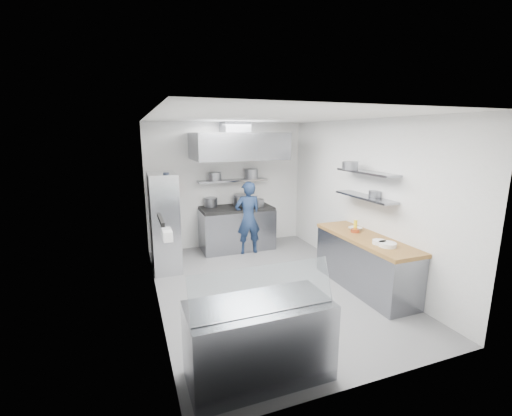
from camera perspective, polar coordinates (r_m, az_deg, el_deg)
name	(u,v)px	position (r m, az deg, el deg)	size (l,w,h in m)	color
floor	(268,287)	(5.99, 2.07, -12.95)	(5.00, 5.00, 0.00)	slate
ceiling	(270,117)	(5.42, 2.31, 14.91)	(5.00, 5.00, 0.00)	silver
wall_back	(227,185)	(7.86, -4.88, 3.83)	(3.60, 0.02, 2.80)	white
wall_front	(371,258)	(3.45, 18.55, -7.84)	(3.60, 0.02, 2.80)	white
wall_left	(154,215)	(5.13, -16.70, -1.20)	(5.00, 0.02, 2.80)	white
wall_right	(361,199)	(6.44, 17.14, 1.44)	(5.00, 0.02, 2.80)	white
gas_range	(237,229)	(7.72, -3.22, -3.53)	(1.60, 0.80, 0.90)	gray
cooktop	(237,208)	(7.60, -3.27, -0.05)	(1.57, 0.78, 0.06)	black
stock_pot_left	(211,202)	(7.69, -7.55, 1.00)	(0.29, 0.29, 0.20)	slate
stock_pot_mid	(241,200)	(7.76, -2.57, 1.35)	(0.34, 0.34, 0.24)	slate
stock_pot_right	(258,203)	(7.63, 0.40, 0.87)	(0.26, 0.26, 0.16)	slate
over_range_shelf	(233,181)	(7.72, -3.85, 4.59)	(1.60, 0.30, 0.04)	gray
shelf_pot_a	(215,176)	(7.60, -6.86, 5.24)	(0.27, 0.27, 0.18)	slate
shelf_pot_b	(251,174)	(7.88, -0.77, 5.72)	(0.30, 0.30, 0.22)	slate
extractor_hood	(238,146)	(7.26, -2.98, 10.29)	(1.90, 1.15, 0.55)	gray
hood_duct	(235,127)	(7.47, -3.55, 13.26)	(0.55, 0.55, 0.24)	slate
red_firebox	(171,188)	(7.56, -13.92, 3.33)	(0.22, 0.10, 0.26)	red
chef	(248,218)	(7.33, -1.37, -1.64)	(0.57, 0.38, 1.57)	#172847
wire_rack	(164,222)	(6.68, -15.07, -2.24)	(0.50, 0.90, 1.85)	silver
rack_bin_a	(168,236)	(6.18, -14.48, -4.57)	(0.16, 0.20, 0.18)	white
rack_bin_b	(163,203)	(6.57, -15.23, 0.88)	(0.15, 0.19, 0.17)	yellow
rack_jar	(166,178)	(6.18, -14.72, 4.90)	(0.10, 0.10, 0.18)	black
knife_strip	(161,220)	(4.22, -15.59, -1.88)	(0.04, 0.55, 0.05)	black
prep_counter_base	(364,264)	(6.05, 17.59, -8.93)	(0.62, 2.00, 0.84)	gray
prep_counter_top	(366,238)	(5.91, 17.88, -4.85)	(0.65, 2.04, 0.06)	olive
plate_stack_a	(388,245)	(5.50, 21.07, -5.71)	(0.26, 0.26, 0.06)	white
plate_stack_b	(379,242)	(5.57, 19.83, -5.37)	(0.20, 0.20, 0.06)	white
copper_pan	(355,231)	(6.10, 16.18, -3.63)	(0.15, 0.15, 0.06)	#CE5F3A
squeeze_bottle	(355,225)	(6.21, 16.24, -2.77)	(0.06, 0.06, 0.18)	yellow
mixing_bowl	(355,229)	(6.22, 16.20, -3.34)	(0.22, 0.22, 0.05)	white
wall_shelf_lower	(365,197)	(6.09, 17.71, 1.76)	(0.30, 1.30, 0.04)	gray
wall_shelf_upper	(367,172)	(6.03, 17.97, 5.69)	(0.30, 1.30, 0.04)	gray
shelf_pot_c	(375,194)	(6.03, 19.21, 2.24)	(0.20, 0.20, 0.10)	slate
shelf_pot_d	(350,166)	(6.18, 15.41, 6.83)	(0.27, 0.27, 0.14)	slate
display_case	(259,341)	(3.85, 0.51, -21.25)	(1.50, 0.70, 0.85)	gray
display_glass	(264,289)	(3.43, 1.27, -13.28)	(1.47, 0.02, 0.45)	silver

